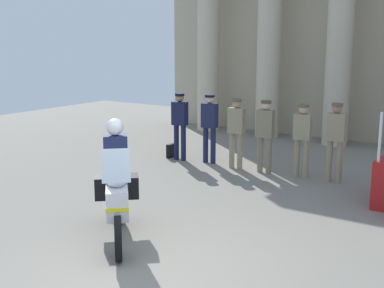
% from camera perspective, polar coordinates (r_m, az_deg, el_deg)
% --- Properties ---
extents(ground_plane, '(28.00, 28.00, 0.00)m').
position_cam_1_polar(ground_plane, '(7.05, -5.33, -14.31)').
color(ground_plane, gray).
extents(colonnade_backdrop, '(12.77, 1.58, 6.95)m').
position_cam_1_polar(colonnade_backdrop, '(15.95, 16.81, 13.46)').
color(colonnade_backdrop, '#B6AB91').
rests_on(colonnade_backdrop, ground_plane).
extents(officer_in_row_0, '(0.40, 0.26, 1.72)m').
position_cam_1_polar(officer_in_row_0, '(13.07, -1.36, 2.58)').
color(officer_in_row_0, '#141938').
rests_on(officer_in_row_0, ground_plane).
extents(officer_in_row_1, '(0.40, 0.26, 1.72)m').
position_cam_1_polar(officer_in_row_1, '(12.76, 1.95, 2.35)').
color(officer_in_row_1, '#191E42').
rests_on(officer_in_row_1, ground_plane).
extents(officer_in_row_2, '(0.40, 0.26, 1.68)m').
position_cam_1_polar(officer_in_row_2, '(12.25, 4.93, 1.80)').
color(officer_in_row_2, gray).
rests_on(officer_in_row_2, ground_plane).
extents(officer_in_row_3, '(0.40, 0.26, 1.69)m').
position_cam_1_polar(officer_in_row_3, '(11.92, 8.12, 1.47)').
color(officer_in_row_3, '#7A7056').
rests_on(officer_in_row_3, ground_plane).
extents(officer_in_row_4, '(0.40, 0.26, 1.65)m').
position_cam_1_polar(officer_in_row_4, '(11.68, 12.13, 1.02)').
color(officer_in_row_4, gray).
rests_on(officer_in_row_4, ground_plane).
extents(officer_in_row_5, '(0.40, 0.26, 1.73)m').
position_cam_1_polar(officer_in_row_5, '(11.44, 15.63, 0.86)').
color(officer_in_row_5, gray).
rests_on(officer_in_row_5, ground_plane).
extents(motorcycle_with_rider, '(1.50, 1.62, 1.90)m').
position_cam_1_polar(motorcycle_with_rider, '(8.02, -8.33, -5.03)').
color(motorcycle_with_rider, black).
rests_on(motorcycle_with_rider, ground_plane).
extents(briefcase_on_ground, '(0.10, 0.32, 0.36)m').
position_cam_1_polar(briefcase_on_ground, '(13.53, -2.32, -0.73)').
color(briefcase_on_ground, black).
rests_on(briefcase_on_ground, ground_plane).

